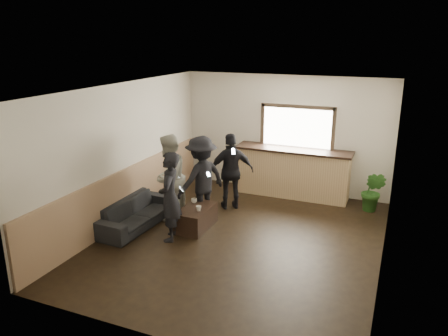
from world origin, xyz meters
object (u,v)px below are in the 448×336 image
at_px(sofa, 136,213).
at_px(cup_a, 194,201).
at_px(bar_counter, 293,169).
at_px(person_a, 170,197).
at_px(person_d, 231,171).
at_px(cup_b, 199,208).
at_px(person_c, 201,178).
at_px(coffee_table, 196,218).
at_px(person_b, 169,178).
at_px(potted_plant, 373,191).

xyz_separation_m(sofa, cup_a, (1.01, 0.60, 0.19)).
distance_m(bar_counter, person_a, 3.51).
bearing_deg(bar_counter, person_d, -128.85).
bearing_deg(cup_b, person_c, 110.30).
relative_size(coffee_table, person_b, 0.53).
height_order(coffee_table, cup_a, cup_a).
bearing_deg(potted_plant, coffee_table, -144.64).
distance_m(potted_plant, person_d, 3.08).
xyz_separation_m(potted_plant, person_a, (-3.36, -2.85, 0.39)).
distance_m(sofa, coffee_table, 1.22).
bearing_deg(cup_b, potted_plant, 37.75).
relative_size(sofa, person_d, 1.12).
bearing_deg(bar_counter, person_b, -130.79).
bearing_deg(cup_b, coffee_table, 135.73).
height_order(person_a, person_b, person_b).
relative_size(bar_counter, person_d, 1.61).
bearing_deg(person_c, cup_a, 15.45).
xyz_separation_m(potted_plant, person_d, (-2.89, -0.98, 0.38)).
bearing_deg(person_d, person_c, 32.25).
height_order(bar_counter, coffee_table, bar_counter).
bearing_deg(cup_a, cup_b, -51.71).
height_order(bar_counter, person_a, bar_counter).
bearing_deg(person_d, potted_plant, 166.08).
relative_size(person_b, person_c, 1.02).
relative_size(bar_counter, potted_plant, 2.97).
distance_m(bar_counter, sofa, 3.83).
relative_size(potted_plant, person_a, 0.54).
bearing_deg(sofa, person_b, -34.43).
bearing_deg(cup_b, cup_a, 128.29).
bearing_deg(bar_counter, potted_plant, -9.64).
bearing_deg(coffee_table, bar_counter, 63.09).
xyz_separation_m(person_a, person_b, (-0.49, 0.84, 0.05)).
height_order(potted_plant, person_d, person_d).
distance_m(bar_counter, cup_a, 2.73).
height_order(potted_plant, person_a, person_a).
height_order(person_b, person_d, person_b).
bearing_deg(potted_plant, cup_b, -142.25).
bearing_deg(person_a, bar_counter, 136.36).
bearing_deg(sofa, person_c, -48.09).
distance_m(coffee_table, person_b, 1.01).
distance_m(potted_plant, person_b, 4.36).
distance_m(cup_a, person_c, 0.48).
xyz_separation_m(bar_counter, person_d, (-1.04, -1.29, 0.20)).
bearing_deg(person_c, potted_plant, 143.88).
relative_size(bar_counter, coffee_table, 2.84).
relative_size(cup_b, person_c, 0.06).
bearing_deg(person_d, person_b, 14.27).
xyz_separation_m(bar_counter, potted_plant, (1.85, -0.31, -0.19)).
xyz_separation_m(potted_plant, person_b, (-3.85, -2.00, 0.44)).
bearing_deg(cup_a, person_d, 68.44).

